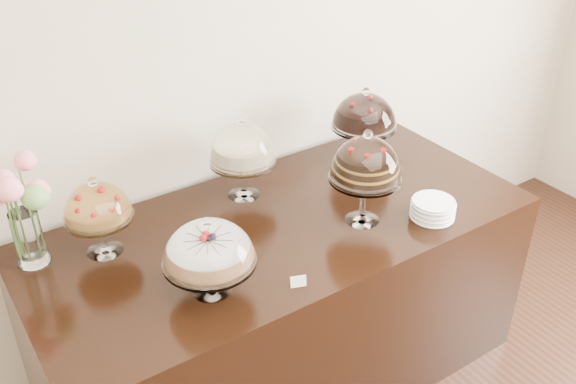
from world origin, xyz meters
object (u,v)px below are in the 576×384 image
cake_stand_fruit_tart (97,206)px  cake_stand_dark_choco (364,114)px  plate_stack (433,209)px  display_counter (282,302)px  cake_stand_choco_layer (366,162)px  cake_stand_cheesecake (242,147)px  flower_vase (21,207)px  cake_stand_sugar_sponge (209,248)px

cake_stand_fruit_tart → cake_stand_dark_choco: bearing=-0.0°
plate_stack → cake_stand_dark_choco: bearing=83.7°
display_counter → cake_stand_fruit_tart: cake_stand_fruit_tart is taller
cake_stand_choco_layer → cake_stand_dark_choco: 0.52m
cake_stand_cheesecake → flower_vase: 0.95m
cake_stand_cheesecake → cake_stand_fruit_tart: 0.69m
cake_stand_cheesecake → cake_stand_sugar_sponge: bearing=-130.6°
cake_stand_choco_layer → cake_stand_cheesecake: (-0.32, 0.47, -0.04)m
cake_stand_dark_choco → cake_stand_fruit_tart: 1.34m
display_counter → cake_stand_fruit_tart: bearing=161.9°
flower_vase → plate_stack: size_ratio=2.31×
cake_stand_dark_choco → plate_stack: cake_stand_dark_choco is taller
cake_stand_dark_choco → plate_stack: bearing=-96.3°
cake_stand_choco_layer → display_counter: bearing=149.7°
cake_stand_choco_layer → cake_stand_dark_choco: (0.33, 0.41, -0.02)m
display_counter → cake_stand_dark_choco: bearing=19.9°
display_counter → cake_stand_dark_choco: cake_stand_dark_choco is taller
display_counter → cake_stand_cheesecake: size_ratio=5.55×
cake_stand_dark_choco → cake_stand_fruit_tart: cake_stand_dark_choco is taller
flower_vase → cake_stand_dark_choco: bearing=-2.6°
flower_vase → plate_stack: (1.54, -0.64, -0.22)m
cake_stand_dark_choco → flower_vase: flower_vase is taller
display_counter → flower_vase: (-0.97, 0.30, 0.71)m
cake_stand_choco_layer → flower_vase: 1.36m
cake_stand_cheesecake → flower_vase: flower_vase is taller
cake_stand_choco_layer → plate_stack: cake_stand_choco_layer is taller
cake_stand_fruit_tart → cake_stand_sugar_sponge: bearing=-62.2°
cake_stand_cheesecake → cake_stand_fruit_tart: bearing=-175.0°
cake_stand_sugar_sponge → cake_stand_fruit_tart: (-0.24, 0.46, 0.02)m
cake_stand_sugar_sponge → flower_vase: (-0.50, 0.53, 0.07)m
cake_stand_sugar_sponge → cake_stand_fruit_tart: size_ratio=1.00×
display_counter → flower_vase: size_ratio=5.03×
display_counter → flower_vase: flower_vase is taller
display_counter → plate_stack: 0.82m
display_counter → cake_stand_fruit_tart: size_ratio=6.39×
cake_stand_cheesecake → cake_stand_fruit_tart: (-0.69, -0.06, -0.03)m
cake_stand_cheesecake → flower_vase: (-0.95, 0.01, 0.01)m
cake_stand_dark_choco → flower_vase: size_ratio=0.92×
cake_stand_dark_choco → cake_stand_fruit_tart: (-1.34, 0.00, -0.05)m
cake_stand_dark_choco → cake_stand_sugar_sponge: bearing=-157.2°
cake_stand_fruit_tart → cake_stand_choco_layer: bearing=-22.0°
cake_stand_sugar_sponge → plate_stack: cake_stand_sugar_sponge is taller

